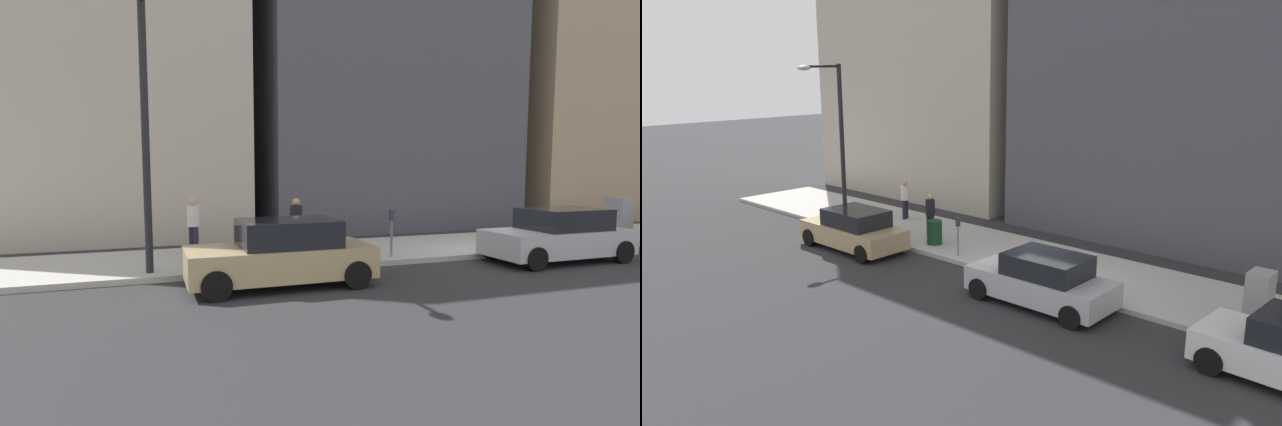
{
  "view_description": "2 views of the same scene",
  "coord_description": "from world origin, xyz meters",
  "views": [
    {
      "loc": [
        -12.09,
        10.21,
        2.77
      ],
      "look_at": [
        0.03,
        5.95,
        1.52
      ],
      "focal_mm": 28.0,
      "sensor_mm": 36.0,
      "label": 1
    },
    {
      "loc": [
        -14.77,
        -10.48,
        6.71
      ],
      "look_at": [
        1.01,
        3.97,
        1.52
      ],
      "focal_mm": 35.0,
      "sensor_mm": 36.0,
      "label": 2
    }
  ],
  "objects": [
    {
      "name": "office_tower_right",
      "position": [
        11.53,
        12.54,
        8.9
      ],
      "size": [
        12.06,
        12.06,
        17.79
      ],
      "primitive_type": "cube",
      "color": "#BCB29E",
      "rests_on": "ground"
    },
    {
      "name": "ground_plane",
      "position": [
        0.0,
        0.0,
        0.0
      ],
      "size": [
        120.0,
        120.0,
        0.0
      ],
      "primitive_type": "plane",
      "color": "#2B2B2D"
    },
    {
      "name": "utility_box",
      "position": [
        1.3,
        -6.01,
        0.85
      ],
      "size": [
        0.83,
        0.61,
        1.43
      ],
      "color": "#A8A399",
      "rests_on": "sidewalk"
    },
    {
      "name": "pedestrian_midblock",
      "position": [
        1.56,
        6.14,
        1.09
      ],
      "size": [
        0.36,
        0.4,
        1.66
      ],
      "rotation": [
        0.0,
        0.0,
        4.58
      ],
      "color": "#1E1E2D",
      "rests_on": "sidewalk"
    },
    {
      "name": "trash_bin",
      "position": [
        0.9,
        5.26,
        0.6
      ],
      "size": [
        0.56,
        0.56,
        0.9
      ],
      "primitive_type": "cylinder",
      "color": "#14381E",
      "rests_on": "sidewalk"
    },
    {
      "name": "parked_car_silver",
      "position": [
        -1.01,
        -0.94,
        0.74
      ],
      "size": [
        1.96,
        4.22,
        1.52
      ],
      "rotation": [
        0.0,
        0.0,
        0.01
      ],
      "color": "#B7B7BC",
      "rests_on": "ground"
    },
    {
      "name": "streetlamp",
      "position": [
        0.28,
        10.16,
        4.02
      ],
      "size": [
        1.97,
        0.32,
        6.5
      ],
      "color": "black",
      "rests_on": "sidewalk"
    },
    {
      "name": "pedestrian_far_corner",
      "position": [
        2.78,
        8.91,
        1.09
      ],
      "size": [
        0.38,
        0.36,
        1.66
      ],
      "rotation": [
        0.0,
        0.0,
        0.41
      ],
      "color": "#1E1E2D",
      "rests_on": "sidewalk"
    },
    {
      "name": "parking_meter",
      "position": [
        0.45,
        3.65,
        0.98
      ],
      "size": [
        0.14,
        0.1,
        1.35
      ],
      "color": "slate",
      "rests_on": "sidewalk"
    },
    {
      "name": "parked_car_tan",
      "position": [
        -1.21,
        7.31,
        0.74
      ],
      "size": [
        1.93,
        4.2,
        1.52
      ],
      "rotation": [
        0.0,
        0.0,
        0.0
      ],
      "color": "tan",
      "rests_on": "ground"
    },
    {
      "name": "sidewalk",
      "position": [
        2.0,
        0.0,
        0.07
      ],
      "size": [
        4.0,
        36.0,
        0.15
      ],
      "primitive_type": "cube",
      "color": "#B2AFA8",
      "rests_on": "ground"
    }
  ]
}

